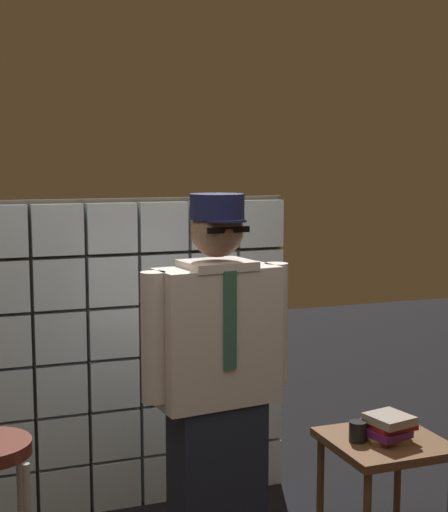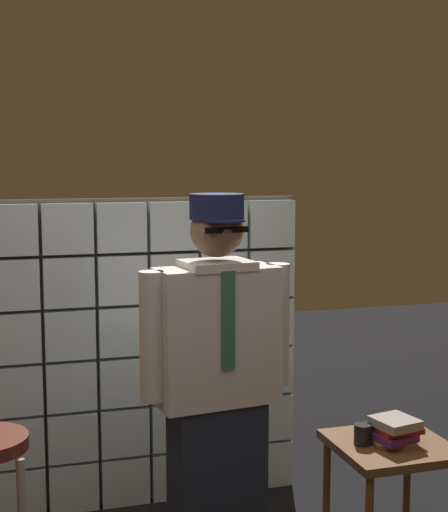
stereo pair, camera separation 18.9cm
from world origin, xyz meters
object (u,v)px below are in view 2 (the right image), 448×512
(book_stack, at_px, (394,431))
(coffee_mug, at_px, (363,434))
(side_table, at_px, (391,457))
(standing_person, at_px, (217,387))

(book_stack, xyz_separation_m, coffee_mug, (-0.14, 0.04, -0.02))
(side_table, relative_size, coffee_mug, 4.15)
(standing_person, distance_m, side_table, 0.96)
(standing_person, xyz_separation_m, book_stack, (0.85, 0.03, -0.29))
(book_stack, bearing_deg, side_table, 88.23)
(standing_person, relative_size, book_stack, 7.08)
(side_table, bearing_deg, book_stack, -91.77)
(side_table, bearing_deg, coffee_mug, 174.79)
(standing_person, height_order, book_stack, standing_person)
(standing_person, height_order, side_table, standing_person)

